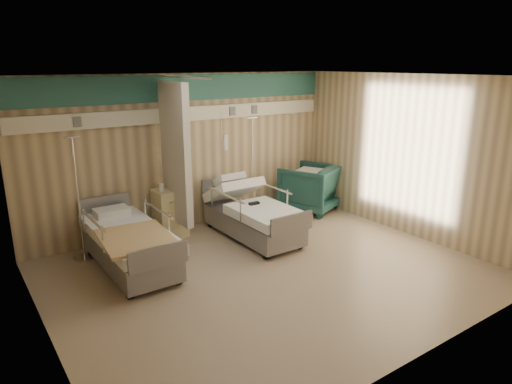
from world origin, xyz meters
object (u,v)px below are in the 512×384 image
(visitor_armchair, at_px, (310,188))
(bedside_cabinet, at_px, (170,213))
(bed_left, at_px, (131,249))
(bed_right, at_px, (253,220))
(iv_stand_right, at_px, (252,198))
(iv_stand_left, at_px, (82,234))

(visitor_armchair, bearing_deg, bedside_cabinet, -28.59)
(bed_left, bearing_deg, bed_right, 0.00)
(bed_left, distance_m, iv_stand_right, 2.91)
(bedside_cabinet, bearing_deg, iv_stand_right, -1.44)
(visitor_armchair, relative_size, iv_stand_right, 0.53)
(visitor_armchair, bearing_deg, iv_stand_left, -25.22)
(bed_right, relative_size, bed_left, 1.00)
(bed_left, height_order, visitor_armchair, visitor_armchair)
(bed_right, height_order, iv_stand_right, iv_stand_right)
(bed_left, relative_size, bedside_cabinet, 2.54)
(bed_right, distance_m, bedside_cabinet, 1.46)
(bedside_cabinet, xyz_separation_m, iv_stand_right, (1.73, -0.04, -0.02))
(bed_left, bearing_deg, bedside_cabinet, 40.60)
(bed_right, xyz_separation_m, iv_stand_right, (0.58, 0.86, 0.09))
(bed_right, bearing_deg, bed_left, 180.00)
(iv_stand_right, height_order, iv_stand_left, iv_stand_right)
(bed_right, bearing_deg, bedside_cabinet, 141.95)
(bedside_cabinet, relative_size, iv_stand_right, 0.43)
(bedside_cabinet, distance_m, iv_stand_left, 1.53)
(iv_stand_left, bearing_deg, bed_right, -16.33)
(visitor_armchair, distance_m, iv_stand_right, 1.30)
(bed_left, bearing_deg, visitor_armchair, 8.43)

